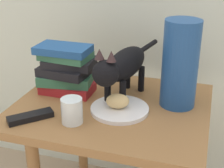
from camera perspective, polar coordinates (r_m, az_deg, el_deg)
side_table at (r=1.25m, az=-0.00°, el=-7.46°), size 0.69×0.57×0.61m
plate at (r=1.16m, az=1.32°, el=-4.34°), size 0.20×0.20×0.01m
bread_roll at (r=1.14m, az=0.97°, el=-2.95°), size 0.09×0.08×0.05m
cat at (r=1.19m, az=1.81°, el=3.09°), size 0.15×0.47×0.23m
book_stack at (r=1.28m, az=-7.91°, el=2.49°), size 0.22×0.15×0.19m
green_vase at (r=1.17m, az=11.62°, el=3.35°), size 0.12×0.12×0.31m
candle_jar at (r=1.08m, az=-6.89°, el=-4.79°), size 0.07×0.07×0.08m
tv_remote at (r=1.14m, az=-13.83°, el=-5.48°), size 0.14×0.14×0.02m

